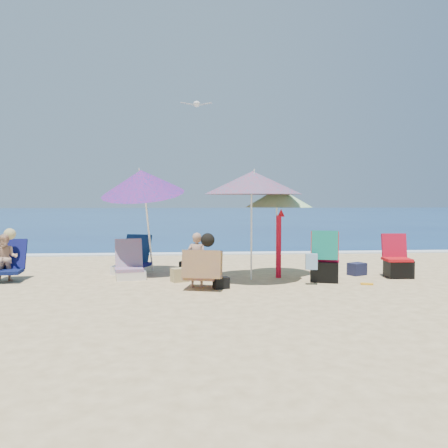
{
  "coord_description": "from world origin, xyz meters",
  "views": [
    {
      "loc": [
        -1.04,
        -8.12,
        1.58
      ],
      "look_at": [
        -0.3,
        1.0,
        1.1
      ],
      "focal_mm": 36.56,
      "sensor_mm": 36.0,
      "label": 1
    }
  ],
  "objects": [
    {
      "name": "ground",
      "position": [
        0.0,
        0.0,
        0.0
      ],
      "size": [
        120.0,
        120.0,
        0.0
      ],
      "color": "#D8BC84",
      "rests_on": "ground"
    },
    {
      "name": "person_left",
      "position": [
        -4.54,
        1.0,
        0.47
      ],
      "size": [
        0.61,
        0.79,
        1.03
      ],
      "color": "tan",
      "rests_on": "ground"
    },
    {
      "name": "chair_navy",
      "position": [
        -2.23,
        1.76,
        0.22
      ],
      "size": [
        0.86,
        0.9,
        0.82
      ],
      "color": "#0C0D43",
      "rests_on": "ground"
    },
    {
      "name": "bag_navy_b",
      "position": [
        2.53,
        1.16,
        0.13
      ],
      "size": [
        0.42,
        0.39,
        0.26
      ],
      "color": "#1A1E3A",
      "rests_on": "ground"
    },
    {
      "name": "person_center",
      "position": [
        -0.82,
        -0.07,
        0.49
      ],
      "size": [
        0.73,
        0.79,
        1.01
      ],
      "color": "tan",
      "rests_on": "ground"
    },
    {
      "name": "furled_umbrella",
      "position": [
        0.82,
        0.98,
        0.77
      ],
      "size": [
        0.21,
        0.21,
        1.4
      ],
      "color": "red",
      "rests_on": "ground"
    },
    {
      "name": "orange_item",
      "position": [
        2.31,
        0.07,
        0.02
      ],
      "size": [
        0.25,
        0.16,
        0.03
      ],
      "color": "orange",
      "rests_on": "ground"
    },
    {
      "name": "umbrella_striped",
      "position": [
        0.87,
        1.29,
        1.63
      ],
      "size": [
        1.54,
        1.54,
        1.87
      ],
      "color": "silver",
      "rests_on": "ground"
    },
    {
      "name": "camp_chair_right",
      "position": [
        1.61,
        0.48,
        0.36
      ],
      "size": [
        0.85,
        0.87,
        1.01
      ],
      "color": "red",
      "rests_on": "ground"
    },
    {
      "name": "umbrella_blue",
      "position": [
        -1.98,
        1.53,
        1.96
      ],
      "size": [
        2.17,
        2.22,
        2.39
      ],
      "color": "white",
      "rests_on": "ground"
    },
    {
      "name": "camp_chair_left",
      "position": [
        3.25,
        0.81,
        0.27
      ],
      "size": [
        0.6,
        0.59,
        0.89
      ],
      "color": "#B70D12",
      "rests_on": "ground"
    },
    {
      "name": "chair_rainbow",
      "position": [
        -2.2,
        1.13,
        0.21
      ],
      "size": [
        0.69,
        0.78,
        0.78
      ],
      "color": "#D54B52",
      "rests_on": "ground"
    },
    {
      "name": "umbrella_turquoise",
      "position": [
        0.23,
        0.68,
        1.92
      ],
      "size": [
        2.37,
        2.37,
        2.18
      ],
      "color": "silver",
      "rests_on": "ground"
    },
    {
      "name": "bag_black_b",
      "position": [
        -0.44,
        -0.07,
        0.1
      ],
      "size": [
        0.31,
        0.26,
        0.21
      ],
      "color": "black",
      "rests_on": "ground"
    },
    {
      "name": "foam",
      "position": [
        0.0,
        5.1,
        0.02
      ],
      "size": [
        120.0,
        0.5,
        0.04
      ],
      "color": "white",
      "rests_on": "ground"
    },
    {
      "name": "bag_black_a",
      "position": [
        -1.01,
        1.76,
        0.13
      ],
      "size": [
        0.42,
        0.38,
        0.25
      ],
      "color": "black",
      "rests_on": "ground"
    },
    {
      "name": "bag_tan",
      "position": [
        -1.19,
        0.68,
        0.13
      ],
      "size": [
        0.37,
        0.33,
        0.26
      ],
      "color": "tan",
      "rests_on": "ground"
    },
    {
      "name": "sea",
      "position": [
        0.0,
        45.0,
        -0.05
      ],
      "size": [
        120.0,
        80.0,
        0.12
      ],
      "color": "navy",
      "rests_on": "ground"
    },
    {
      "name": "seagull",
      "position": [
        -0.8,
        2.74,
        3.84
      ],
      "size": [
        0.75,
        0.36,
        0.13
      ],
      "color": "silver"
    }
  ]
}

